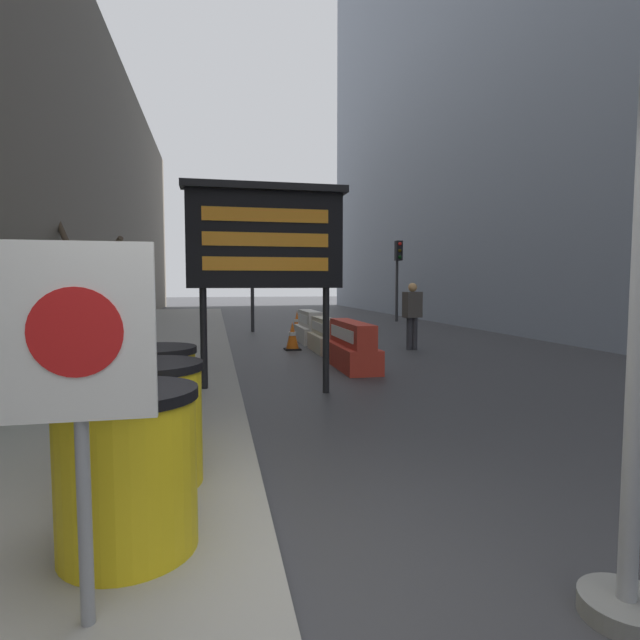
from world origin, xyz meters
TOP-DOWN VIEW (x-y plane):
  - ground_plane at (0.00, 0.00)m, footprint 120.00×120.00m
  - building_left_facade at (-3.96, 9.80)m, footprint 0.40×50.40m
  - hedge_strip at (-3.16, 5.17)m, footprint 0.90×7.88m
  - bare_tree at (-3.17, 10.14)m, footprint 1.62×1.74m
  - barrel_drum_foreground at (-0.83, 0.46)m, footprint 0.79×0.79m
  - barrel_drum_middle at (-0.82, 1.41)m, footprint 0.79×0.79m
  - barrel_drum_back at (-0.90, 2.35)m, footprint 0.79×0.79m
  - warning_sign at (-0.91, -0.17)m, footprint 0.63×0.08m
  - message_board at (0.39, 4.82)m, footprint 2.36×0.36m
  - jersey_barrier_red_striped at (2.26, 6.89)m, footprint 0.64×2.08m
  - jersey_barrier_cream at (2.26, 9.29)m, footprint 0.57×1.63m
  - jersey_barrier_white at (2.26, 11.29)m, footprint 0.62×1.76m
  - traffic_cone_near at (2.35, 14.03)m, footprint 0.40×0.40m
  - traffic_cone_mid at (2.67, 11.36)m, footprint 0.31×0.31m
  - traffic_cone_far at (1.54, 9.75)m, footprint 0.39×0.39m
  - traffic_light_near_curb at (0.92, 14.61)m, footprint 0.28×0.44m
  - traffic_light_far_side at (7.39, 17.93)m, footprint 0.28×0.45m
  - pedestrian_worker at (4.46, 9.19)m, footprint 0.48×0.35m
  - steel_pole_right at (1.62, -0.45)m, footprint 0.44×0.44m

SIDE VIEW (x-z plane):
  - ground_plane at x=0.00m, z-range 0.00..0.00m
  - traffic_cone_mid at x=2.67m, z-range -0.01..0.55m
  - traffic_cone_far at x=1.54m, z-range -0.01..0.69m
  - traffic_cone_near at x=2.35m, z-range -0.01..0.71m
  - jersey_barrier_cream at x=2.26m, z-range -0.05..0.77m
  - jersey_barrier_white at x=2.26m, z-range -0.05..0.83m
  - jersey_barrier_red_striped at x=2.26m, z-range -0.05..0.85m
  - hedge_strip at x=-3.16m, z-range 0.14..0.89m
  - barrel_drum_foreground at x=-0.83m, z-range 0.14..1.06m
  - barrel_drum_middle at x=-0.82m, z-range 0.14..1.06m
  - barrel_drum_back at x=-0.90m, z-range 0.14..1.06m
  - steel_pole_right at x=1.62m, z-range -0.64..2.52m
  - pedestrian_worker at x=4.46m, z-range 0.15..1.81m
  - warning_sign at x=-0.91m, z-range 0.48..2.16m
  - bare_tree at x=-3.17m, z-range -0.04..3.19m
  - message_board at x=0.39m, z-range 0.75..3.81m
  - traffic_light_far_side at x=7.39m, z-range 0.79..4.26m
  - traffic_light_near_curb at x=0.92m, z-range 0.92..5.01m
  - building_left_facade at x=-3.96m, z-range 0.00..10.29m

